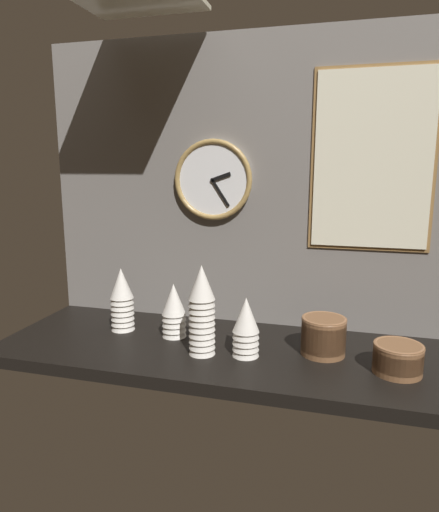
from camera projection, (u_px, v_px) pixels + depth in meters
ground_plane at (237, 352)px, 1.52m from camera, size 1.60×0.56×0.04m
wall_tiled_back at (254, 184)px, 1.66m from camera, size 1.60×0.03×1.05m
cup_stack_left at (122, 299)px, 1.65m from camera, size 0.09×0.09×0.23m
cup_stack_center_left at (174, 310)px, 1.59m from camera, size 0.09×0.09×0.19m
cup_stack_center_right at (246, 327)px, 1.43m from camera, size 0.09×0.09×0.19m
cup_stack_center at (202, 310)px, 1.43m from camera, size 0.09×0.09×0.29m
bowl_stack_right at (323, 335)px, 1.45m from camera, size 0.14×0.14×0.12m
bowl_stack_far_right at (398, 358)px, 1.32m from camera, size 0.14×0.14×0.09m
wall_clock at (213, 180)px, 1.67m from camera, size 0.30×0.03×0.30m
menu_board at (372, 160)px, 1.52m from camera, size 0.40×0.01×0.61m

